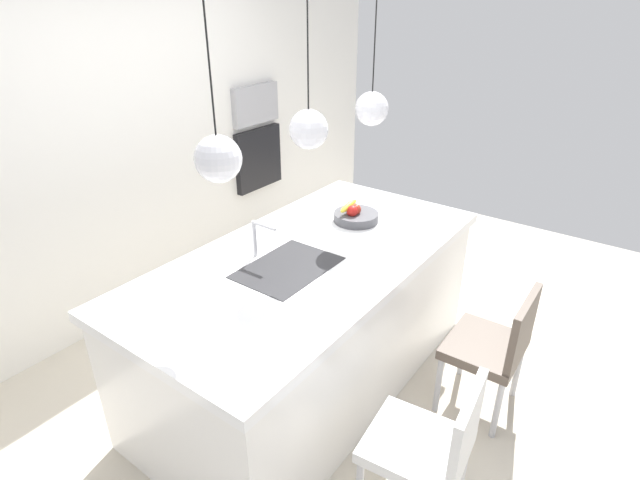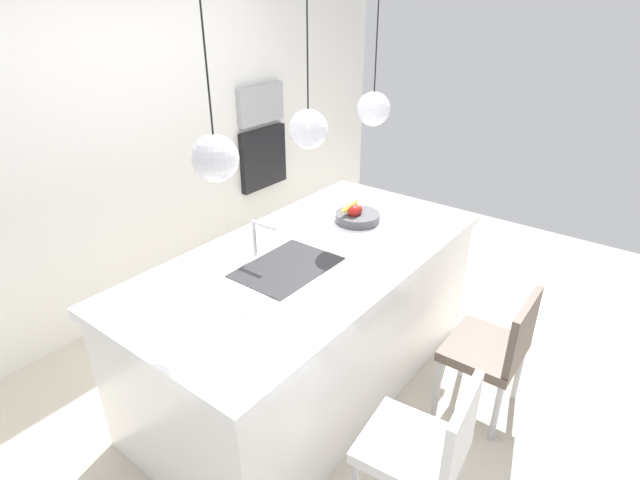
{
  "view_description": "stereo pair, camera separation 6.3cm",
  "coord_description": "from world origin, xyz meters",
  "px_view_note": "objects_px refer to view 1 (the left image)",
  "views": [
    {
      "loc": [
        -2.04,
        -1.56,
        2.29
      ],
      "look_at": [
        0.1,
        0.0,
        0.97
      ],
      "focal_mm": 28.0,
      "sensor_mm": 36.0,
      "label": 1
    },
    {
      "loc": [
        -2.0,
        -1.61,
        2.29
      ],
      "look_at": [
        0.1,
        0.0,
        0.97
      ],
      "focal_mm": 28.0,
      "sensor_mm": 36.0,
      "label": 2
    }
  ],
  "objects_px": {
    "fruit_bowl": "(355,215)",
    "chair_middle": "(496,344)",
    "microwave": "(255,104)",
    "chair_near": "(430,445)",
    "oven": "(258,158)"
  },
  "relations": [
    {
      "from": "fruit_bowl",
      "to": "chair_near",
      "type": "bearing_deg",
      "value": -133.75
    },
    {
      "from": "fruit_bowl",
      "to": "microwave",
      "type": "xyz_separation_m",
      "value": [
        0.73,
        1.54,
        0.43
      ]
    },
    {
      "from": "microwave",
      "to": "chair_middle",
      "type": "xyz_separation_m",
      "value": [
        -0.86,
        -2.6,
        -0.92
      ]
    },
    {
      "from": "microwave",
      "to": "chair_near",
      "type": "distance_m",
      "value": 3.26
    },
    {
      "from": "oven",
      "to": "chair_middle",
      "type": "distance_m",
      "value": 2.77
    },
    {
      "from": "chair_near",
      "to": "chair_middle",
      "type": "bearing_deg",
      "value": 0.16
    },
    {
      "from": "microwave",
      "to": "chair_near",
      "type": "height_order",
      "value": "microwave"
    },
    {
      "from": "microwave",
      "to": "oven",
      "type": "bearing_deg",
      "value": 0.0
    },
    {
      "from": "chair_middle",
      "to": "fruit_bowl",
      "type": "bearing_deg",
      "value": 82.87
    },
    {
      "from": "chair_near",
      "to": "microwave",
      "type": "bearing_deg",
      "value": 56.21
    },
    {
      "from": "chair_near",
      "to": "oven",
      "type": "bearing_deg",
      "value": 56.21
    },
    {
      "from": "fruit_bowl",
      "to": "chair_near",
      "type": "xyz_separation_m",
      "value": [
        -1.01,
        -1.06,
        -0.49
      ]
    },
    {
      "from": "chair_near",
      "to": "chair_middle",
      "type": "relative_size",
      "value": 1.01
    },
    {
      "from": "fruit_bowl",
      "to": "chair_middle",
      "type": "bearing_deg",
      "value": -97.13
    },
    {
      "from": "fruit_bowl",
      "to": "oven",
      "type": "xyz_separation_m",
      "value": [
        0.73,
        1.54,
        -0.07
      ]
    }
  ]
}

